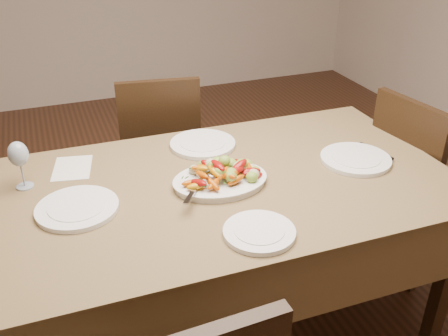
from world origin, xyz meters
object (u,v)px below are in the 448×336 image
Objects in this scene: wine_glass at (20,164)px; plate_left at (77,208)px; dining_table at (224,257)px; plate_far at (203,144)px; plate_right at (356,159)px; plate_near at (259,232)px; chair_far at (160,149)px; serving_platter at (220,182)px; chair_right at (425,184)px.

plate_left is at bearing -54.53° from wine_glass.
dining_table is 6.25× the size of plate_left.
plate_left and plate_far have the same top height.
plate_right is 0.67m from plate_far.
plate_right is 1.22× the size of plate_near.
dining_table is 0.93m from chair_far.
chair_far is (-0.04, 0.93, 0.10)m from dining_table.
serving_platter is (-0.02, -0.02, 0.39)m from dining_table.
chair_far is 1.11m from plate_left.
dining_table is 1.94× the size of chair_right.
serving_platter reaches higher than plate_far.
dining_table is at bearing 101.57° from chair_far.
chair_far is at bearing 91.31° from serving_platter.
plate_near is (0.03, -1.29, 0.29)m from chair_far.
plate_left is 0.31m from wine_glass.
plate_far is 0.70m from plate_near.
plate_right is at bearing -33.34° from plate_far.
chair_right is at bearing 152.53° from chair_far.
chair_right is 1.90m from wine_glass.
plate_near is at bearing -92.23° from dining_table.
wine_glass is (-0.72, 0.60, 0.09)m from plate_near.
serving_platter is (-1.14, -0.09, 0.30)m from chair_right.
wine_glass is at bearing 140.04° from plate_near.
chair_right is at bearing 21.44° from plate_near.
plate_far is at bearing 7.31° from wine_glass.
dining_table is 0.39m from serving_platter.
serving_platter is at bearing 87.21° from chair_right.
plate_right is (0.63, -0.96, 0.29)m from chair_far.
chair_right is at bearing 2.69° from plate_left.
serving_platter is at bearing -1.18° from plate_left.
chair_far is 3.22× the size of plate_left.
wine_glass is at bearing 53.78° from chair_far.
serving_platter is 0.54m from plate_left.
chair_far is 3.20× the size of plate_right.
plate_left is 0.68m from plate_far.
plate_left is at bearing -179.55° from dining_table.
chair_far is 2.62× the size of serving_platter.
dining_table is at bearing 35.32° from serving_platter.
plate_left is at bearing 146.51° from plate_near.
chair_far is 3.23× the size of plate_far.
serving_platter reaches higher than plate_near.
plate_left is 1.21× the size of plate_near.
wine_glass is (-1.85, 0.16, 0.39)m from chair_right.
plate_right is at bearing 94.44° from chair_right.
plate_far is (0.02, 0.33, 0.39)m from dining_table.
plate_left is (-1.68, -0.08, 0.29)m from chair_right.
plate_right is at bearing -1.90° from serving_platter.
plate_left is at bearing 178.44° from plate_right.
wine_glass reaches higher than chair_far.
chair_right is 1.16m from plate_far.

